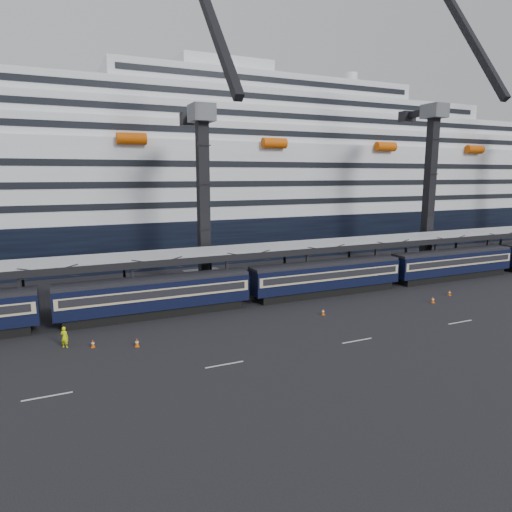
% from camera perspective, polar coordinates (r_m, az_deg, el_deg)
% --- Properties ---
extents(ground, '(260.00, 260.00, 0.00)m').
position_cam_1_polar(ground, '(52.13, 22.33, -6.11)').
color(ground, black).
rests_on(ground, ground).
extents(train, '(133.05, 3.00, 4.05)m').
position_cam_1_polar(train, '(55.85, 11.72, -2.17)').
color(train, black).
rests_on(train, ground).
extents(canopy, '(130.00, 6.25, 5.53)m').
position_cam_1_polar(canopy, '(61.22, 13.16, 1.74)').
color(canopy, '#9B9EA3').
rests_on(canopy, ground).
extents(cruise_ship, '(214.09, 28.84, 34.00)m').
position_cam_1_polar(cruise_ship, '(87.70, -0.16, 9.11)').
color(cruise_ship, black).
rests_on(cruise_ship, ground).
extents(crane_dark_near, '(4.50, 17.75, 35.08)m').
position_cam_1_polar(crane_dark_near, '(55.31, -6.49, 8.02)').
color(crane_dark_near, '#4C4E53').
rests_on(crane_dark_near, ground).
extents(crane_dark_mid, '(4.50, 18.24, 39.64)m').
position_cam_1_polar(crane_dark_mid, '(73.25, 21.16, 9.03)').
color(crane_dark_mid, '#4C4E53').
rests_on(crane_dark_mid, ground).
extents(worker, '(0.77, 0.72, 1.77)m').
position_cam_1_polar(worker, '(40.71, -22.83, -9.33)').
color(worker, '#DFF70D').
rests_on(worker, ground).
extents(traffic_cone_a, '(0.34, 0.34, 0.67)m').
position_cam_1_polar(traffic_cone_a, '(40.11, -19.72, -10.25)').
color(traffic_cone_a, '#D65206').
rests_on(traffic_cone_a, ground).
extents(traffic_cone_b, '(0.37, 0.37, 0.74)m').
position_cam_1_polar(traffic_cone_b, '(39.19, -14.66, -10.41)').
color(traffic_cone_b, '#D65206').
rests_on(traffic_cone_b, ground).
extents(traffic_cone_c, '(0.34, 0.34, 0.69)m').
position_cam_1_polar(traffic_cone_c, '(46.60, 8.39, -6.90)').
color(traffic_cone_c, '#D65206').
rests_on(traffic_cone_c, ground).
extents(traffic_cone_d, '(0.38, 0.38, 0.77)m').
position_cam_1_polar(traffic_cone_d, '(53.93, 21.23, -5.09)').
color(traffic_cone_d, '#D65206').
rests_on(traffic_cone_d, ground).
extents(traffic_cone_e, '(0.35, 0.35, 0.69)m').
position_cam_1_polar(traffic_cone_e, '(57.90, 23.03, -4.24)').
color(traffic_cone_e, '#D65206').
rests_on(traffic_cone_e, ground).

